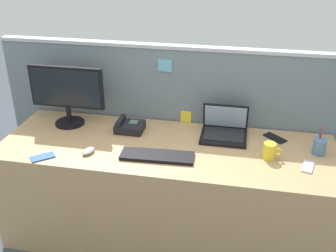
{
  "coord_description": "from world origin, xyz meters",
  "views": [
    {
      "loc": [
        0.45,
        -2.24,
        2.02
      ],
      "look_at": [
        0.0,
        0.05,
        0.85
      ],
      "focal_mm": 43.03,
      "sensor_mm": 36.0,
      "label": 1
    }
  ],
  "objects_px": {
    "computer_mouse_right_hand": "(88,151)",
    "coffee_mug": "(270,151)",
    "pen_cup": "(319,147)",
    "cell_phone_blue_case": "(43,157)",
    "desk_phone": "(129,126)",
    "laptop": "(224,129)",
    "cell_phone_black_slab": "(275,138)",
    "keyboard_main": "(157,156)",
    "desktop_monitor": "(67,92)",
    "cell_phone_silver_slab": "(308,167)"
  },
  "relations": [
    {
      "from": "desktop_monitor",
      "to": "coffee_mug",
      "type": "xyz_separation_m",
      "value": [
        1.4,
        -0.22,
        -0.19
      ]
    },
    {
      "from": "cell_phone_blue_case",
      "to": "cell_phone_silver_slab",
      "type": "bearing_deg",
      "value": 57.33
    },
    {
      "from": "keyboard_main",
      "to": "cell_phone_silver_slab",
      "type": "distance_m",
      "value": 0.91
    },
    {
      "from": "desktop_monitor",
      "to": "cell_phone_silver_slab",
      "type": "height_order",
      "value": "desktop_monitor"
    },
    {
      "from": "laptop",
      "to": "cell_phone_black_slab",
      "type": "relative_size",
      "value": 1.96
    },
    {
      "from": "desktop_monitor",
      "to": "desk_phone",
      "type": "relative_size",
      "value": 2.81
    },
    {
      "from": "computer_mouse_right_hand",
      "to": "desktop_monitor",
      "type": "bearing_deg",
      "value": 144.56
    },
    {
      "from": "cell_phone_silver_slab",
      "to": "desk_phone",
      "type": "bearing_deg",
      "value": -178.2
    },
    {
      "from": "cell_phone_silver_slab",
      "to": "computer_mouse_right_hand",
      "type": "bearing_deg",
      "value": -161.92
    },
    {
      "from": "computer_mouse_right_hand",
      "to": "coffee_mug",
      "type": "bearing_deg",
      "value": 25.63
    },
    {
      "from": "pen_cup",
      "to": "cell_phone_blue_case",
      "type": "height_order",
      "value": "pen_cup"
    },
    {
      "from": "desktop_monitor",
      "to": "cell_phone_black_slab",
      "type": "distance_m",
      "value": 1.47
    },
    {
      "from": "cell_phone_silver_slab",
      "to": "coffee_mug",
      "type": "bearing_deg",
      "value": 178.92
    },
    {
      "from": "laptop",
      "to": "desk_phone",
      "type": "xyz_separation_m",
      "value": [
        -0.66,
        -0.06,
        -0.01
      ]
    },
    {
      "from": "desktop_monitor",
      "to": "cell_phone_silver_slab",
      "type": "bearing_deg",
      "value": -9.91
    },
    {
      "from": "cell_phone_black_slab",
      "to": "cell_phone_silver_slab",
      "type": "relative_size",
      "value": 1.14
    },
    {
      "from": "computer_mouse_right_hand",
      "to": "cell_phone_black_slab",
      "type": "relative_size",
      "value": 0.64
    },
    {
      "from": "laptop",
      "to": "coffee_mug",
      "type": "xyz_separation_m",
      "value": [
        0.29,
        -0.25,
        0.01
      ]
    },
    {
      "from": "laptop",
      "to": "cell_phone_black_slab",
      "type": "bearing_deg",
      "value": 2.79
    },
    {
      "from": "keyboard_main",
      "to": "coffee_mug",
      "type": "distance_m",
      "value": 0.69
    },
    {
      "from": "computer_mouse_right_hand",
      "to": "pen_cup",
      "type": "bearing_deg",
      "value": 28.43
    },
    {
      "from": "pen_cup",
      "to": "cell_phone_black_slab",
      "type": "height_order",
      "value": "pen_cup"
    },
    {
      "from": "keyboard_main",
      "to": "computer_mouse_right_hand",
      "type": "relative_size",
      "value": 4.54
    },
    {
      "from": "computer_mouse_right_hand",
      "to": "cell_phone_blue_case",
      "type": "height_order",
      "value": "computer_mouse_right_hand"
    },
    {
      "from": "desk_phone",
      "to": "coffee_mug",
      "type": "bearing_deg",
      "value": -11.51
    },
    {
      "from": "keyboard_main",
      "to": "pen_cup",
      "type": "relative_size",
      "value": 2.49
    },
    {
      "from": "cell_phone_black_slab",
      "to": "coffee_mug",
      "type": "xyz_separation_m",
      "value": [
        -0.05,
        -0.27,
        0.05
      ]
    },
    {
      "from": "keyboard_main",
      "to": "cell_phone_blue_case",
      "type": "distance_m",
      "value": 0.71
    },
    {
      "from": "coffee_mug",
      "to": "keyboard_main",
      "type": "bearing_deg",
      "value": -169.66
    },
    {
      "from": "laptop",
      "to": "cell_phone_blue_case",
      "type": "relative_size",
      "value": 2.14
    },
    {
      "from": "computer_mouse_right_hand",
      "to": "coffee_mug",
      "type": "distance_m",
      "value": 1.13
    },
    {
      "from": "keyboard_main",
      "to": "cell_phone_blue_case",
      "type": "height_order",
      "value": "keyboard_main"
    },
    {
      "from": "laptop",
      "to": "pen_cup",
      "type": "distance_m",
      "value": 0.62
    },
    {
      "from": "cell_phone_blue_case",
      "to": "cell_phone_silver_slab",
      "type": "height_order",
      "value": "same"
    },
    {
      "from": "computer_mouse_right_hand",
      "to": "coffee_mug",
      "type": "relative_size",
      "value": 0.88
    },
    {
      "from": "desktop_monitor",
      "to": "cell_phone_black_slab",
      "type": "bearing_deg",
      "value": 1.85
    },
    {
      "from": "laptop",
      "to": "coffee_mug",
      "type": "height_order",
      "value": "laptop"
    },
    {
      "from": "desktop_monitor",
      "to": "keyboard_main",
      "type": "height_order",
      "value": "desktop_monitor"
    },
    {
      "from": "laptop",
      "to": "computer_mouse_right_hand",
      "type": "distance_m",
      "value": 0.92
    },
    {
      "from": "cell_phone_blue_case",
      "to": "laptop",
      "type": "bearing_deg",
      "value": 75.69
    },
    {
      "from": "desk_phone",
      "to": "pen_cup",
      "type": "xyz_separation_m",
      "value": [
        1.26,
        -0.08,
        0.02
      ]
    },
    {
      "from": "cell_phone_silver_slab",
      "to": "keyboard_main",
      "type": "bearing_deg",
      "value": -162.01
    },
    {
      "from": "desk_phone",
      "to": "coffee_mug",
      "type": "relative_size",
      "value": 1.67
    },
    {
      "from": "computer_mouse_right_hand",
      "to": "pen_cup",
      "type": "relative_size",
      "value": 0.55
    },
    {
      "from": "desk_phone",
      "to": "coffee_mug",
      "type": "distance_m",
      "value": 0.97
    },
    {
      "from": "keyboard_main",
      "to": "cell_phone_blue_case",
      "type": "xyz_separation_m",
      "value": [
        -0.7,
        -0.14,
        -0.01
      ]
    },
    {
      "from": "laptop",
      "to": "keyboard_main",
      "type": "bearing_deg",
      "value": -135.51
    },
    {
      "from": "desktop_monitor",
      "to": "laptop",
      "type": "xyz_separation_m",
      "value": [
        1.11,
        0.03,
        -0.2
      ]
    },
    {
      "from": "pen_cup",
      "to": "cell_phone_silver_slab",
      "type": "height_order",
      "value": "pen_cup"
    },
    {
      "from": "keyboard_main",
      "to": "cell_phone_silver_slab",
      "type": "bearing_deg",
      "value": 1.27
    }
  ]
}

